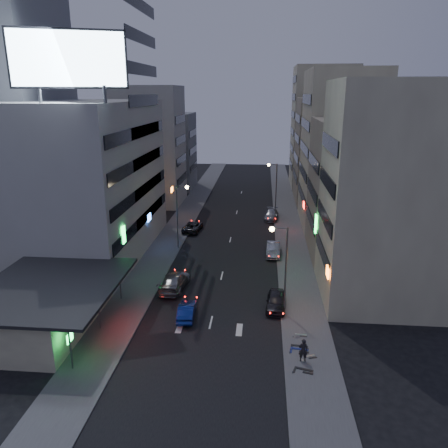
# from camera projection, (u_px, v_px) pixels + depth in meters

# --- Properties ---
(ground) EXTENTS (180.00, 180.00, 0.00)m
(ground) POSITION_uv_depth(u_px,v_px,m) (205.00, 349.00, 33.59)
(ground) COLOR black
(ground) RESTS_ON ground
(sidewalk_left) EXTENTS (4.00, 120.00, 0.12)m
(sidewalk_left) POSITION_uv_depth(u_px,v_px,m) (177.00, 229.00, 62.86)
(sidewalk_left) COLOR #4C4C4F
(sidewalk_left) RESTS_ON ground
(sidewalk_right) EXTENTS (4.00, 120.00, 0.12)m
(sidewalk_right) POSITION_uv_depth(u_px,v_px,m) (289.00, 232.00, 61.48)
(sidewalk_right) COLOR #4C4C4F
(sidewalk_right) RESTS_ON ground
(food_court) EXTENTS (11.00, 13.00, 3.88)m
(food_court) POSITION_uv_depth(u_px,v_px,m) (41.00, 306.00, 36.12)
(food_court) COLOR beige
(food_court) RESTS_ON ground
(white_building) EXTENTS (14.00, 24.00, 18.00)m
(white_building) POSITION_uv_depth(u_px,v_px,m) (83.00, 180.00, 51.51)
(white_building) COLOR #ADACA8
(white_building) RESTS_ON ground
(grey_tower) EXTENTS (10.00, 14.00, 34.00)m
(grey_tower) POSITION_uv_depth(u_px,v_px,m) (15.00, 109.00, 52.83)
(grey_tower) COLOR slate
(grey_tower) RESTS_ON ground
(shophouse_near) EXTENTS (10.00, 11.00, 20.00)m
(shophouse_near) POSITION_uv_depth(u_px,v_px,m) (383.00, 195.00, 39.41)
(shophouse_near) COLOR beige
(shophouse_near) RESTS_ON ground
(shophouse_mid) EXTENTS (11.00, 12.00, 16.00)m
(shophouse_mid) POSITION_uv_depth(u_px,v_px,m) (360.00, 190.00, 50.91)
(shophouse_mid) COLOR gray
(shophouse_mid) RESTS_ON ground
(shophouse_far) EXTENTS (10.00, 14.00, 22.00)m
(shophouse_far) POSITION_uv_depth(u_px,v_px,m) (340.00, 150.00, 62.48)
(shophouse_far) COLOR beige
(shophouse_far) RESTS_ON ground
(far_left_a) EXTENTS (11.00, 10.00, 20.00)m
(far_left_a) POSITION_uv_depth(u_px,v_px,m) (149.00, 146.00, 74.92)
(far_left_a) COLOR #ADACA8
(far_left_a) RESTS_ON ground
(far_left_b) EXTENTS (12.00, 10.00, 15.00)m
(far_left_b) POSITION_uv_depth(u_px,v_px,m) (164.00, 151.00, 88.08)
(far_left_b) COLOR slate
(far_left_b) RESTS_ON ground
(far_right_a) EXTENTS (11.00, 12.00, 18.00)m
(far_right_a) POSITION_uv_depth(u_px,v_px,m) (328.00, 151.00, 77.31)
(far_right_a) COLOR gray
(far_right_a) RESTS_ON ground
(far_right_b) EXTENTS (12.00, 12.00, 24.00)m
(far_right_b) POSITION_uv_depth(u_px,v_px,m) (322.00, 127.00, 89.75)
(far_right_b) COLOR beige
(far_right_b) RESTS_ON ground
(billboard) EXTENTS (9.52, 3.75, 6.20)m
(billboard) POSITION_uv_depth(u_px,v_px,m) (69.00, 59.00, 37.94)
(billboard) COLOR #595B60
(billboard) RESTS_ON white_building
(street_lamp_right_near) EXTENTS (1.60, 0.44, 8.02)m
(street_lamp_right_near) POSITION_uv_depth(u_px,v_px,m) (282.00, 258.00, 37.25)
(street_lamp_right_near) COLOR #595B60
(street_lamp_right_near) RESTS_ON sidewalk_right
(street_lamp_left) EXTENTS (1.60, 0.44, 8.02)m
(street_lamp_left) POSITION_uv_depth(u_px,v_px,m) (180.00, 207.00, 53.52)
(street_lamp_left) COLOR #595B60
(street_lamp_left) RESTS_ON sidewalk_left
(street_lamp_right_far) EXTENTS (1.60, 0.44, 8.02)m
(street_lamp_right_far) POSITION_uv_depth(u_px,v_px,m) (274.00, 181.00, 69.66)
(street_lamp_right_far) COLOR #595B60
(street_lamp_right_far) RESTS_ON sidewalk_right
(parked_car_right_near) EXTENTS (2.01, 4.37, 1.45)m
(parked_car_right_near) POSITION_uv_depth(u_px,v_px,m) (276.00, 301.00, 39.65)
(parked_car_right_near) COLOR #26252A
(parked_car_right_near) RESTS_ON ground
(parked_car_right_mid) EXTENTS (1.71, 4.59, 1.50)m
(parked_car_right_mid) POSITION_uv_depth(u_px,v_px,m) (273.00, 249.00, 52.67)
(parked_car_right_mid) COLOR #AEB0B7
(parked_car_right_mid) RESTS_ON ground
(parked_car_left) EXTENTS (2.65, 5.01, 1.34)m
(parked_car_left) POSITION_uv_depth(u_px,v_px,m) (193.00, 227.00, 61.78)
(parked_car_left) COLOR #29292F
(parked_car_left) RESTS_ON ground
(parked_car_right_far) EXTENTS (2.40, 5.09, 1.43)m
(parked_car_right_far) POSITION_uv_depth(u_px,v_px,m) (271.00, 215.00, 67.51)
(parked_car_right_far) COLOR gray
(parked_car_right_far) RESTS_ON ground
(road_car_blue) EXTENTS (1.61, 4.03, 1.30)m
(road_car_blue) POSITION_uv_depth(u_px,v_px,m) (187.00, 311.00, 38.03)
(road_car_blue) COLOR navy
(road_car_blue) RESTS_ON ground
(road_car_silver) EXTENTS (2.68, 5.75, 1.63)m
(road_car_silver) POSITION_uv_depth(u_px,v_px,m) (175.00, 281.00, 43.61)
(road_car_silver) COLOR gray
(road_car_silver) RESTS_ON ground
(person) EXTENTS (0.68, 0.47, 1.80)m
(person) POSITION_uv_depth(u_px,v_px,m) (303.00, 350.00, 31.58)
(person) COLOR black
(person) RESTS_ON sidewalk_right
(scooter_black_a) EXTENTS (1.22, 2.12, 1.23)m
(scooter_black_a) POSITION_uv_depth(u_px,v_px,m) (315.00, 363.00, 30.54)
(scooter_black_a) COLOR black
(scooter_black_a) RESTS_ON sidewalk_right
(scooter_silver_a) EXTENTS (1.16, 1.87, 1.09)m
(scooter_silver_a) POSITION_uv_depth(u_px,v_px,m) (314.00, 348.00, 32.47)
(scooter_silver_a) COLOR #A0A1A7
(scooter_silver_a) RESTS_ON sidewalk_right
(scooter_blue) EXTENTS (0.99, 2.13, 1.25)m
(scooter_blue) POSITION_uv_depth(u_px,v_px,m) (309.00, 342.00, 33.07)
(scooter_blue) COLOR navy
(scooter_blue) RESTS_ON sidewalk_right
(scooter_black_b) EXTENTS (0.86, 2.03, 1.20)m
(scooter_black_b) POSITION_uv_depth(u_px,v_px,m) (309.00, 339.00, 33.53)
(scooter_black_b) COLOR black
(scooter_black_b) RESTS_ON sidewalk_right
(scooter_silver_b) EXTENTS (0.74, 1.65, 0.97)m
(scooter_silver_b) POSITION_uv_depth(u_px,v_px,m) (307.00, 329.00, 35.17)
(scooter_silver_b) COLOR #AAAEB2
(scooter_silver_b) RESTS_ON sidewalk_right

